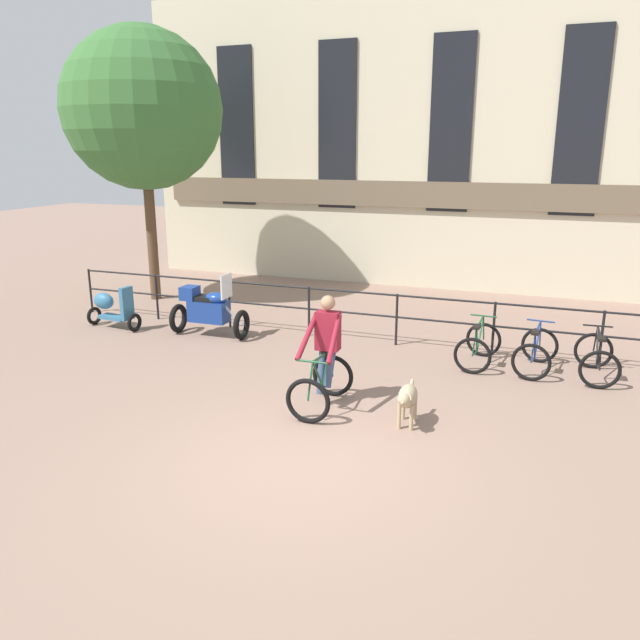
% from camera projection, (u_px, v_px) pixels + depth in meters
% --- Properties ---
extents(ground_plane, '(60.00, 60.00, 0.00)m').
position_uv_depth(ground_plane, '(297.00, 462.00, 7.85)').
color(ground_plane, '#8E7060').
extents(canal_railing, '(15.05, 0.05, 1.05)m').
position_uv_depth(canal_railing, '(397.00, 311.00, 12.36)').
color(canal_railing, black).
rests_on(canal_railing, ground_plane).
extents(building_facade, '(18.00, 0.72, 8.03)m').
position_uv_depth(building_facade, '(452.00, 141.00, 16.71)').
color(building_facade, beige).
rests_on(building_facade, ground_plane).
extents(cyclist_with_bike, '(0.69, 1.17, 1.70)m').
position_uv_depth(cyclist_with_bike, '(324.00, 358.00, 9.39)').
color(cyclist_with_bike, black).
rests_on(cyclist_with_bike, ground_plane).
extents(dog, '(0.29, 0.89, 0.61)m').
position_uv_depth(dog, '(407.00, 398.00, 8.77)').
color(dog, tan).
rests_on(dog, ground_plane).
extents(parked_motorcycle, '(1.63, 0.64, 1.35)m').
position_uv_depth(parked_motorcycle, '(208.00, 310.00, 13.01)').
color(parked_motorcycle, black).
rests_on(parked_motorcycle, ground_plane).
extents(parked_bicycle_near_lamp, '(0.74, 1.16, 0.86)m').
position_uv_depth(parked_bicycle_near_lamp, '(478.00, 346.00, 11.29)').
color(parked_bicycle_near_lamp, black).
rests_on(parked_bicycle_near_lamp, ground_plane).
extents(parked_bicycle_mid_left, '(0.77, 1.17, 0.86)m').
position_uv_depth(parked_bicycle_mid_left, '(536.00, 352.00, 10.96)').
color(parked_bicycle_mid_left, black).
rests_on(parked_bicycle_mid_left, ground_plane).
extents(parked_bicycle_mid_right, '(0.71, 1.14, 0.86)m').
position_uv_depth(parked_bicycle_mid_right, '(597.00, 358.00, 10.63)').
color(parked_bicycle_mid_right, black).
rests_on(parked_bicycle_mid_right, ground_plane).
extents(parked_scooter, '(1.32, 0.56, 0.96)m').
position_uv_depth(parked_scooter, '(112.00, 307.00, 13.63)').
color(parked_scooter, black).
rests_on(parked_scooter, ground_plane).
extents(tree_canalside_left, '(3.87, 3.87, 6.67)m').
position_uv_depth(tree_canalside_left, '(143.00, 110.00, 15.16)').
color(tree_canalside_left, brown).
rests_on(tree_canalside_left, ground_plane).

